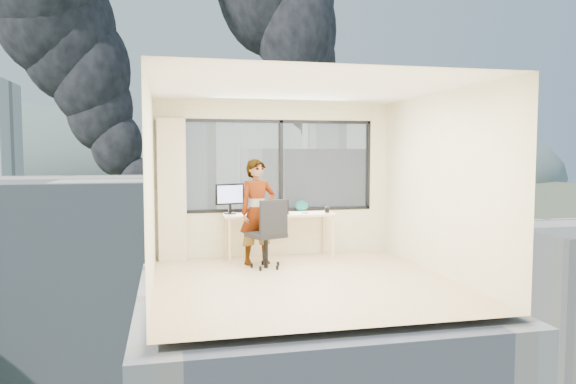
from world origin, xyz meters
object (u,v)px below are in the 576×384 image
object	(u,v)px
person	(258,212)
laptop	(280,208)
monitor	(230,198)
game_console	(275,210)
handbag	(302,206)
chair	(266,233)
desk	(279,236)

from	to	relation	value
person	laptop	distance (m)	0.53
monitor	game_console	size ratio (longest dim) A/B	1.78
monitor	handbag	distance (m)	1.26
chair	person	world-z (taller)	person
desk	chair	xyz separation A→B (m)	(-0.35, -0.68, 0.16)
game_console	monitor	bearing A→B (deg)	171.30
laptop	handbag	bearing A→B (deg)	43.63
desk	person	distance (m)	0.71
monitor	handbag	bearing A→B (deg)	-11.93
desk	monitor	xyz separation A→B (m)	(-0.80, 0.12, 0.63)
desk	handbag	bearing A→B (deg)	29.22
monitor	handbag	world-z (taller)	monitor
desk	monitor	bearing A→B (deg)	171.74
person	laptop	bearing A→B (deg)	21.20
game_console	laptop	xyz separation A→B (m)	(0.01, -0.30, 0.07)
chair	laptop	distance (m)	0.79
laptop	game_console	bearing A→B (deg)	102.18
person	game_console	distance (m)	0.74
chair	person	bearing A→B (deg)	81.27
chair	handbag	distance (m)	1.26
person	monitor	xyz separation A→B (m)	(-0.38, 0.47, 0.18)
chair	desk	bearing A→B (deg)	41.46
desk	laptop	world-z (taller)	laptop
person	chair	bearing A→B (deg)	-93.17
chair	monitor	xyz separation A→B (m)	(-0.45, 0.80, 0.46)
game_console	person	bearing A→B (deg)	-142.55
person	handbag	xyz separation A→B (m)	(0.86, 0.61, 0.02)
monitor	laptop	xyz separation A→B (m)	(0.80, -0.16, -0.15)
person	game_console	world-z (taller)	person
monitor	chair	bearing A→B (deg)	-78.45
monitor	game_console	distance (m)	0.83
desk	game_console	xyz separation A→B (m)	(-0.01, 0.26, 0.41)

